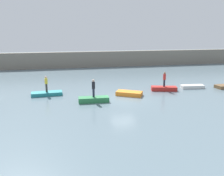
# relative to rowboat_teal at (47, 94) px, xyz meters

# --- Properties ---
(ground_plane) EXTENTS (120.00, 120.00, 0.00)m
(ground_plane) POSITION_rel_rowboat_teal_xyz_m (7.80, -3.14, -0.19)
(ground_plane) COLOR slate
(embankment_wall) EXTENTS (80.00, 1.20, 2.95)m
(embankment_wall) POSITION_rel_rowboat_teal_xyz_m (7.80, 19.60, 1.29)
(embankment_wall) COLOR gray
(embankment_wall) RESTS_ON ground_plane
(rowboat_teal) EXTENTS (3.33, 1.44, 0.38)m
(rowboat_teal) POSITION_rel_rowboat_teal_xyz_m (0.00, 0.00, 0.00)
(rowboat_teal) COLOR teal
(rowboat_teal) RESTS_ON ground_plane
(rowboat_green) EXTENTS (3.01, 1.13, 0.51)m
(rowboat_green) POSITION_rel_rowboat_teal_xyz_m (4.64, -3.58, 0.07)
(rowboat_green) COLOR #2D7F47
(rowboat_green) RESTS_ON ground_plane
(rowboat_orange) EXTENTS (3.01, 2.49, 0.45)m
(rowboat_orange) POSITION_rel_rowboat_teal_xyz_m (8.75, -1.93, 0.04)
(rowboat_orange) COLOR orange
(rowboat_orange) RESTS_ON ground_plane
(rowboat_red) EXTENTS (3.09, 1.73, 0.48)m
(rowboat_red) POSITION_rel_rowboat_teal_xyz_m (13.34, -0.68, 0.05)
(rowboat_red) COLOR red
(rowboat_red) RESTS_ON ground_plane
(rowboat_white) EXTENTS (2.85, 1.12, 0.40)m
(rowboat_white) POSITION_rel_rowboat_teal_xyz_m (17.21, -0.30, 0.01)
(rowboat_white) COLOR white
(rowboat_white) RESTS_ON ground_plane
(person_yellow_shirt) EXTENTS (0.32, 0.32, 1.76)m
(person_yellow_shirt) POSITION_rel_rowboat_teal_xyz_m (0.00, 0.00, 1.18)
(person_yellow_shirt) COLOR #38332D
(person_yellow_shirt) RESTS_ON rowboat_teal
(person_dark_shirt) EXTENTS (0.32, 0.32, 1.77)m
(person_dark_shirt) POSITION_rel_rowboat_teal_xyz_m (4.64, -3.58, 1.31)
(person_dark_shirt) COLOR #232838
(person_dark_shirt) RESTS_ON rowboat_green
(person_red_shirt) EXTENTS (0.32, 0.32, 1.73)m
(person_red_shirt) POSITION_rel_rowboat_teal_xyz_m (13.34, -0.68, 1.27)
(person_red_shirt) COLOR #232838
(person_red_shirt) RESTS_ON rowboat_red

